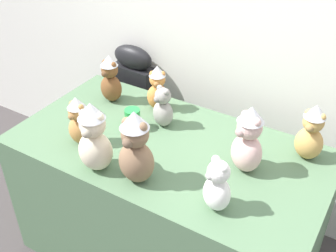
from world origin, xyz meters
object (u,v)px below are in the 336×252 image
at_px(instrument_case, 136,113).
at_px(teddy_bear_blush, 248,140).
at_px(display_table, 168,204).
at_px(teddy_bear_cream, 94,138).
at_px(teddy_bear_ash, 163,108).
at_px(teddy_bear_chestnut, 110,79).
at_px(party_cup_green, 133,119).
at_px(teddy_bear_snow, 218,186).
at_px(teddy_bear_caramel, 78,121).
at_px(teddy_bear_mocha, 136,148).
at_px(teddy_bear_ginger, 158,88).
at_px(teddy_bear_honey, 311,133).

height_order(instrument_case, teddy_bear_blush, teddy_bear_blush).
bearing_deg(display_table, instrument_case, 137.28).
bearing_deg(teddy_bear_cream, teddy_bear_ash, 70.51).
bearing_deg(teddy_bear_cream, display_table, 47.68).
distance_m(display_table, teddy_bear_chestnut, 0.76).
relative_size(teddy_bear_blush, teddy_bear_chestnut, 1.18).
bearing_deg(party_cup_green, instrument_case, 124.73).
height_order(instrument_case, teddy_bear_chestnut, teddy_bear_chestnut).
height_order(teddy_bear_snow, teddy_bear_cream, teddy_bear_cream).
distance_m(display_table, teddy_bear_caramel, 0.68).
height_order(teddy_bear_mocha, teddy_bear_ash, teddy_bear_mocha).
bearing_deg(teddy_bear_caramel, teddy_bear_mocha, -8.12).
bearing_deg(teddy_bear_cream, teddy_bear_blush, 20.35).
bearing_deg(teddy_bear_snow, teddy_bear_ginger, 171.39).
distance_m(display_table, teddy_bear_ginger, 0.64).
distance_m(teddy_bear_ginger, party_cup_green, 0.24).
distance_m(teddy_bear_honey, party_cup_green, 0.87).
distance_m(teddy_bear_mocha, teddy_bear_cream, 0.20).
relative_size(teddy_bear_snow, party_cup_green, 2.21).
bearing_deg(display_table, teddy_bear_ginger, 130.38).
distance_m(teddy_bear_blush, teddy_bear_ginger, 0.66).
bearing_deg(teddy_bear_chestnut, instrument_case, 107.70).
xyz_separation_m(teddy_bear_honey, teddy_bear_cream, (-0.79, -0.57, 0.03)).
bearing_deg(party_cup_green, teddy_bear_snow, -25.00).
xyz_separation_m(teddy_bear_caramel, teddy_bear_chestnut, (-0.12, 0.40, 0.01)).
bearing_deg(teddy_bear_mocha, teddy_bear_ginger, 112.55).
xyz_separation_m(teddy_bear_mocha, teddy_bear_cream, (-0.20, -0.03, -0.00)).
xyz_separation_m(teddy_bear_honey, teddy_bear_snow, (-0.22, -0.51, -0.03)).
xyz_separation_m(teddy_bear_ash, teddy_bear_ginger, (-0.11, 0.13, 0.02)).
relative_size(instrument_case, teddy_bear_mocha, 2.79).
height_order(teddy_bear_honey, teddy_bear_cream, teddy_bear_cream).
distance_m(instrument_case, teddy_bear_chestnut, 0.55).
xyz_separation_m(teddy_bear_blush, teddy_bear_cream, (-0.58, -0.34, 0.01)).
xyz_separation_m(teddy_bear_mocha, party_cup_green, (-0.25, 0.32, -0.12)).
distance_m(teddy_bear_chestnut, teddy_bear_cream, 0.60).
xyz_separation_m(display_table, teddy_bear_mocha, (0.01, -0.28, 0.57)).
relative_size(teddy_bear_mocha, teddy_bear_caramel, 1.38).
height_order(teddy_bear_blush, teddy_bear_ash, teddy_bear_blush).
bearing_deg(teddy_bear_blush, teddy_bear_caramel, -134.20).
bearing_deg(teddy_bear_snow, teddy_bear_ash, 173.53).
distance_m(teddy_bear_blush, teddy_bear_ash, 0.52).
bearing_deg(teddy_bear_ash, teddy_bear_mocha, -52.62).
xyz_separation_m(teddy_bear_cream, party_cup_green, (-0.05, 0.35, -0.11)).
xyz_separation_m(teddy_bear_blush, teddy_bear_snow, (-0.01, -0.28, -0.05)).
bearing_deg(teddy_bear_chestnut, teddy_bear_snow, -23.27).
xyz_separation_m(display_table, teddy_bear_blush, (0.39, 0.04, 0.56)).
xyz_separation_m(teddy_bear_caramel, teddy_bear_honey, (0.99, 0.46, 0.02)).
height_order(instrument_case, teddy_bear_honey, teddy_bear_honey).
height_order(display_table, teddy_bear_honey, teddy_bear_honey).
xyz_separation_m(instrument_case, teddy_bear_mocha, (0.59, -0.82, 0.47)).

